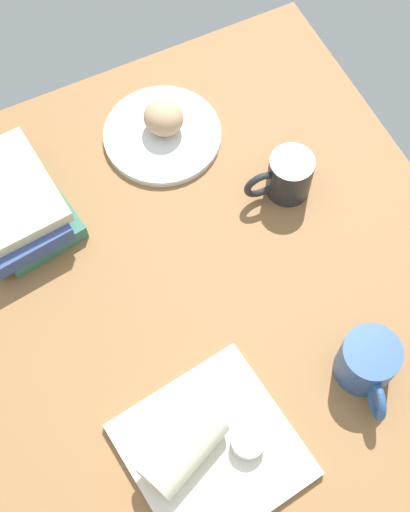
{
  "coord_description": "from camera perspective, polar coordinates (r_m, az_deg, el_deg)",
  "views": [
    {
      "loc": [
        36.18,
        -19.35,
        112.03
      ],
      "look_at": [
        -9.45,
        2.73,
        7.0
      ],
      "focal_mm": 49.69,
      "sensor_mm": 36.0,
      "label": 1
    }
  ],
  "objects": [
    {
      "name": "coffee_mug",
      "position": [
        1.23,
        6.66,
        6.43
      ],
      "size": [
        7.78,
        12.43,
        8.67
      ],
      "color": "#262628",
      "rests_on": "dining_table"
    },
    {
      "name": "round_plate",
      "position": [
        1.32,
        -3.46,
        9.7
      ],
      "size": [
        21.64,
        21.64,
        1.4
      ],
      "primitive_type": "cylinder",
      "color": "white",
      "rests_on": "dining_table"
    },
    {
      "name": "scone_pastry",
      "position": [
        1.3,
        -3.36,
        11.06
      ],
      "size": [
        10.06,
        9.97,
        6.26
      ],
      "primitive_type": "ellipsoid",
      "rotation": [
        0.0,
        0.0,
        3.77
      ],
      "color": "tan",
      "rests_on": "round_plate"
    },
    {
      "name": "breakfast_wrap",
      "position": [
        1.05,
        -1.81,
        -15.28
      ],
      "size": [
        11.22,
        14.68,
        6.57
      ],
      "primitive_type": "cylinder",
      "rotation": [
        1.57,
        0.0,
        0.4
      ],
      "color": "beige",
      "rests_on": "square_plate"
    },
    {
      "name": "sauce_cup",
      "position": [
        1.07,
        3.49,
        -14.71
      ],
      "size": [
        5.12,
        5.12,
        2.6
      ],
      "color": "silver",
      "rests_on": "square_plate"
    },
    {
      "name": "second_mug",
      "position": [
        1.11,
        12.98,
        -8.38
      ],
      "size": [
        13.42,
        8.96,
        8.9
      ],
      "color": "#2D518C",
      "rests_on": "dining_table"
    },
    {
      "name": "square_plate",
      "position": [
        1.09,
        0.56,
        -15.35
      ],
      "size": [
        26.5,
        26.5,
        1.6
      ],
      "primitive_type": "cube",
      "rotation": [
        0.0,
        0.0,
        0.13
      ],
      "color": "silver",
      "rests_on": "dining_table"
    },
    {
      "name": "dining_table",
      "position": [
        1.17,
        0.81,
        -5.33
      ],
      "size": [
        110.0,
        90.0,
        4.0
      ],
      "primitive_type": "cube",
      "color": "olive",
      "rests_on": "ground"
    },
    {
      "name": "book_stack",
      "position": [
        1.24,
        -15.26,
        4.07
      ],
      "size": [
        23.94,
        18.89,
        8.92
      ],
      "color": "#387260",
      "rests_on": "dining_table"
    }
  ]
}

